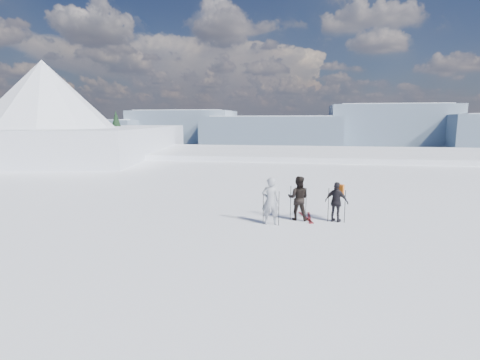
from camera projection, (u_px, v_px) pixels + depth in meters
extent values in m
plane|color=white|center=(302.00, 231.00, 72.81)|extent=(220.00, 208.01, 71.62)
cube|color=white|center=(302.00, 213.00, 41.89)|extent=(180.00, 16.00, 14.00)
plane|color=navy|center=(305.00, 163.00, 298.51)|extent=(820.00, 820.00, 0.00)
cube|color=slate|center=(89.00, 133.00, 489.39)|extent=(150.00, 80.00, 34.00)
cube|color=white|center=(88.00, 123.00, 487.18)|extent=(127.50, 70.00, 8.00)
cube|color=slate|center=(184.00, 129.00, 497.20)|extent=(130.00, 80.00, 46.00)
cube|color=white|center=(183.00, 113.00, 494.05)|extent=(110.50, 70.00, 8.00)
cube|color=slate|center=(272.00, 133.00, 448.23)|extent=(160.00, 80.00, 38.00)
cube|color=white|center=(272.00, 119.00, 445.70)|extent=(136.00, 70.00, 8.00)
cube|color=slate|center=(390.00, 127.00, 452.48)|extent=(140.00, 80.00, 52.00)
cube|color=white|center=(391.00, 108.00, 448.85)|extent=(119.00, 70.00, 8.00)
cube|color=white|center=(64.00, 195.00, 44.48)|extent=(29.19, 35.68, 16.00)
cone|color=white|center=(45.00, 107.00, 36.55)|extent=(18.00, 18.00, 9.00)
cone|color=white|center=(45.00, 142.00, 48.27)|extent=(16.00, 16.00, 8.00)
cube|color=#2D2B28|center=(141.00, 213.00, 51.87)|extent=(21.55, 17.87, 14.25)
cone|color=black|center=(99.00, 171.00, 46.49)|extent=(6.16, 6.16, 11.00)
cone|color=black|center=(105.00, 163.00, 51.62)|extent=(6.72, 6.72, 12.00)
cone|color=black|center=(118.00, 161.00, 49.08)|extent=(7.28, 7.28, 13.00)
cone|color=black|center=(158.00, 172.00, 49.44)|extent=(5.60, 5.60, 10.00)
cone|color=black|center=(133.00, 173.00, 44.67)|extent=(6.16, 6.16, 11.00)
cone|color=black|center=(156.00, 175.00, 46.35)|extent=(5.60, 5.60, 10.00)
cone|color=black|center=(110.00, 184.00, 43.22)|extent=(5.04, 5.04, 9.00)
imported|color=#9599A3|center=(270.00, 201.00, 13.53)|extent=(0.68, 0.48, 1.74)
imported|color=black|center=(298.00, 198.00, 14.16)|extent=(0.89, 0.73, 1.68)
imported|color=black|center=(337.00, 202.00, 13.90)|extent=(0.95, 0.70, 1.50)
cube|color=#D15C13|center=(340.00, 175.00, 13.95)|extent=(0.37, 0.30, 0.45)
cylinder|color=black|center=(263.00, 208.00, 13.58)|extent=(0.02, 0.02, 1.22)
cylinder|color=black|center=(279.00, 208.00, 13.41)|extent=(0.02, 0.02, 1.26)
cylinder|color=black|center=(291.00, 203.00, 14.19)|extent=(0.02, 0.02, 1.31)
cylinder|color=black|center=(306.00, 204.00, 14.07)|extent=(0.02, 0.02, 1.25)
cylinder|color=black|center=(328.00, 205.00, 13.94)|extent=(0.02, 0.02, 1.27)
cylinder|color=black|center=(345.00, 206.00, 13.80)|extent=(0.02, 0.02, 1.22)
cube|color=black|center=(306.00, 217.00, 14.57)|extent=(0.60, 1.65, 0.03)
cube|color=black|center=(309.00, 218.00, 14.55)|extent=(0.14, 1.70, 0.03)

